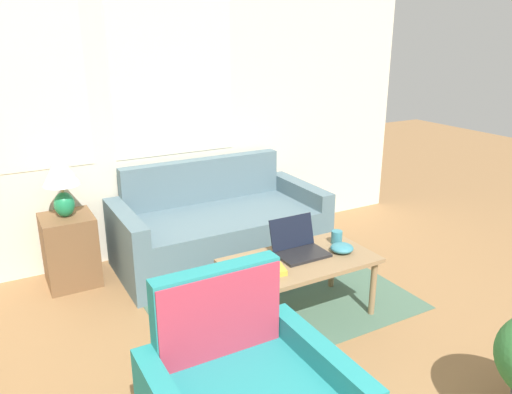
# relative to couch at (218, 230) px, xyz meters

# --- Properties ---
(wall_back) EXTENTS (6.12, 0.06, 2.60)m
(wall_back) POSITION_rel_couch_xyz_m (-0.75, 0.46, 1.03)
(wall_back) COLOR silver
(wall_back) RESTS_ON ground_plane
(rug) EXTENTS (1.89, 1.93, 0.01)m
(rug) POSITION_rel_couch_xyz_m (0.09, -0.61, -0.27)
(rug) COLOR #476651
(rug) RESTS_ON ground_plane
(couch) EXTENTS (1.80, 0.88, 0.85)m
(couch) POSITION_rel_couch_xyz_m (0.00, 0.00, 0.00)
(couch) COLOR slate
(couch) RESTS_ON ground_plane
(side_table) EXTENTS (0.39, 0.39, 0.58)m
(side_table) POSITION_rel_couch_xyz_m (-1.23, 0.16, 0.01)
(side_table) COLOR brown
(side_table) RESTS_ON ground_plane
(table_lamp) EXTENTS (0.28, 0.28, 0.51)m
(table_lamp) POSITION_rel_couch_xyz_m (-1.23, 0.16, 0.63)
(table_lamp) COLOR #1E8451
(table_lamp) RESTS_ON side_table
(coffee_table) EXTENTS (1.05, 0.58, 0.45)m
(coffee_table) POSITION_rel_couch_xyz_m (0.09, -1.16, 0.13)
(coffee_table) COLOR #8E704C
(coffee_table) RESTS_ON ground_plane
(laptop) EXTENTS (0.35, 0.29, 0.24)m
(laptop) POSITION_rel_couch_xyz_m (0.13, -1.07, 0.23)
(laptop) COLOR black
(laptop) RESTS_ON coffee_table
(cup_navy) EXTENTS (0.08, 0.08, 0.10)m
(cup_navy) POSITION_rel_couch_xyz_m (0.48, -1.07, 0.22)
(cup_navy) COLOR teal
(cup_navy) RESTS_ON coffee_table
(snack_bowl) EXTENTS (0.16, 0.16, 0.06)m
(snack_bowl) POSITION_rel_couch_xyz_m (0.41, -1.21, 0.21)
(snack_bowl) COLOR teal
(snack_bowl) RESTS_ON coffee_table
(book_red) EXTENTS (0.27, 0.21, 0.04)m
(book_red) POSITION_rel_couch_xyz_m (-0.22, -1.23, 0.19)
(book_red) COLOR gold
(book_red) RESTS_ON coffee_table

